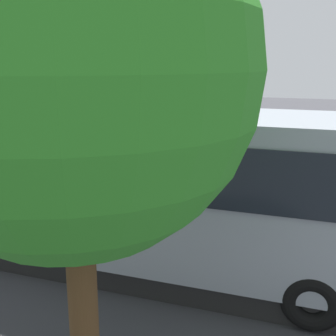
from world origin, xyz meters
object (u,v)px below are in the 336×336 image
object	(u,v)px
spectator_right	(119,179)
tour_bus	(123,189)
spectator_far_left	(245,188)
spectator_far_right	(95,174)
parked_motorcycle_dark	(221,216)
spectator_left	(204,184)
tree_left	(69,40)
stunt_motorcycle	(158,156)
spectator_centre	(165,182)
traffic_cone	(197,188)
parked_motorcycle_silver	(317,229)

from	to	relation	value
spectator_right	tour_bus	bearing A→B (deg)	118.13
spectator_far_left	spectator_right	bearing A→B (deg)	2.93
tour_bus	spectator_far_right	xyz separation A→B (m)	(2.41, -3.08, -0.66)
spectator_right	parked_motorcycle_dark	xyz separation A→B (m)	(-3.00, 0.51, -0.52)
spectator_far_left	spectator_left	xyz separation A→B (m)	(1.04, 0.12, 0.04)
spectator_far_left	tree_left	xyz separation A→B (m)	(0.50, 6.94, 3.33)
spectator_far_right	tree_left	xyz separation A→B (m)	(-3.88, 7.07, 3.39)
parked_motorcycle_dark	stunt_motorcycle	size ratio (longest dim) A/B	1.06
spectator_centre	spectator_far_right	xyz separation A→B (m)	(2.21, -0.15, -0.02)
spectator_far_left	traffic_cone	world-z (taller)	spectator_far_left
parked_motorcycle_silver	parked_motorcycle_dark	distance (m)	2.24
spectator_far_left	spectator_far_right	world-z (taller)	spectator_far_left
stunt_motorcycle	tree_left	size ratio (longest dim) A/B	0.29
stunt_motorcycle	tour_bus	bearing A→B (deg)	104.65
spectator_left	parked_motorcycle_silver	bearing A→B (deg)	167.45
parked_motorcycle_silver	stunt_motorcycle	bearing A→B (deg)	-34.22
spectator_far_left	spectator_far_right	bearing A→B (deg)	-1.67
spectator_far_left	spectator_left	world-z (taller)	spectator_left
tree_left	spectator_right	bearing A→B (deg)	-66.46
spectator_far_left	spectator_centre	bearing A→B (deg)	0.54
parked_motorcycle_silver	traffic_cone	world-z (taller)	parked_motorcycle_silver
parked_motorcycle_dark	tree_left	xyz separation A→B (m)	(0.06, 6.25, 3.90)
tour_bus	spectator_left	xyz separation A→B (m)	(-0.92, -2.83, -0.55)
spectator_right	spectator_left	bearing A→B (deg)	-178.72
tree_left	stunt_motorcycle	bearing A→B (deg)	-73.07
parked_motorcycle_silver	traffic_cone	bearing A→B (deg)	-37.43
parked_motorcycle_silver	stunt_motorcycle	xyz separation A→B (m)	(5.27, -3.59, 0.56)
spectator_far_right	tree_left	size ratio (longest dim) A/B	0.26
spectator_far_left	parked_motorcycle_dark	xyz separation A→B (m)	(0.44, 0.69, -0.57)
spectator_far_right	spectator_right	bearing A→B (deg)	161.89
spectator_left	stunt_motorcycle	xyz separation A→B (m)	(2.44, -2.95, -0.05)
tour_bus	spectator_far_right	bearing A→B (deg)	-51.91
spectator_left	spectator_centre	bearing A→B (deg)	-5.19
tree_left	spectator_left	bearing A→B (deg)	-85.47
tour_bus	spectator_far_left	bearing A→B (deg)	-123.67
spectator_left	spectator_centre	distance (m)	1.13
spectator_right	parked_motorcycle_dark	distance (m)	3.09
tour_bus	parked_motorcycle_silver	distance (m)	4.51
spectator_centre	traffic_cone	size ratio (longest dim) A/B	2.67
spectator_far_right	tree_left	world-z (taller)	tree_left
tour_bus	stunt_motorcycle	xyz separation A→B (m)	(1.51, -5.78, -0.60)
tour_bus	parked_motorcycle_dark	xyz separation A→B (m)	(-1.52, -2.26, -1.16)
spectator_centre	traffic_cone	bearing A→B (deg)	-98.43
stunt_motorcycle	tree_left	world-z (taller)	tree_left
tour_bus	spectator_far_right	distance (m)	3.97
parked_motorcycle_dark	stunt_motorcycle	bearing A→B (deg)	-49.27
parked_motorcycle_silver	parked_motorcycle_dark	world-z (taller)	same
tour_bus	stunt_motorcycle	size ratio (longest dim) A/B	5.64
spectator_left	traffic_cone	distance (m)	2.44
tour_bus	spectator_centre	xyz separation A→B (m)	(0.20, -2.93, -0.64)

